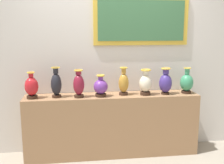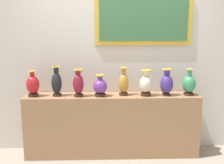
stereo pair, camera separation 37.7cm
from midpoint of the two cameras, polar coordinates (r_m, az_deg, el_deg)
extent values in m
plane|color=gray|center=(4.10, -2.72, -14.38)|extent=(11.04, 11.04, 0.00)
cube|color=#99704C|center=(3.93, -2.78, -8.75)|extent=(2.37, 0.41, 0.85)
cube|color=silver|center=(3.98, -3.23, 5.31)|extent=(5.04, 0.10, 2.72)
cube|color=gold|center=(3.96, 3.27, 12.44)|extent=(1.34, 0.03, 0.67)
cube|color=#3B6D45|center=(3.94, 3.33, 12.44)|extent=(1.22, 0.01, 0.55)
cylinder|color=#382319|center=(3.82, -18.78, -2.94)|extent=(0.14, 0.14, 0.04)
ellipsoid|color=red|center=(3.79, -18.91, -0.88)|extent=(0.18, 0.18, 0.24)
cylinder|color=red|center=(3.76, -19.06, 1.37)|extent=(0.06, 0.06, 0.06)
torus|color=gold|center=(3.76, -19.09, 1.83)|extent=(0.10, 0.10, 0.02)
cylinder|color=#382319|center=(3.79, -14.08, -2.85)|extent=(0.12, 0.12, 0.03)
ellipsoid|color=black|center=(3.75, -14.19, -0.49)|extent=(0.14, 0.14, 0.29)
cylinder|color=black|center=(3.72, -14.33, 2.27)|extent=(0.07, 0.07, 0.08)
torus|color=gold|center=(3.72, -14.35, 2.86)|extent=(0.12, 0.12, 0.01)
cylinder|color=#382319|center=(3.72, -9.67, -2.89)|extent=(0.12, 0.12, 0.03)
ellipsoid|color=maroon|center=(3.69, -9.74, -0.59)|extent=(0.15, 0.15, 0.27)
cylinder|color=maroon|center=(3.66, -9.83, 1.92)|extent=(0.07, 0.07, 0.06)
torus|color=gold|center=(3.66, -9.84, 2.35)|extent=(0.12, 0.12, 0.02)
cylinder|color=#382319|center=(3.73, -5.22, -2.71)|extent=(0.15, 0.15, 0.04)
ellipsoid|color=#6B3393|center=(3.71, -5.25, -0.98)|extent=(0.19, 0.19, 0.19)
cylinder|color=#6B3393|center=(3.68, -5.28, 0.89)|extent=(0.07, 0.07, 0.06)
torus|color=gold|center=(3.68, -5.29, 1.32)|extent=(0.11, 0.11, 0.02)
cylinder|color=#382319|center=(3.80, -0.46, -2.42)|extent=(0.12, 0.12, 0.04)
ellipsoid|color=#B27F2D|center=(3.77, -0.46, -0.26)|extent=(0.14, 0.14, 0.26)
cylinder|color=#B27F2D|center=(3.74, -0.47, 2.29)|extent=(0.06, 0.06, 0.08)
torus|color=gold|center=(3.74, -0.47, 2.91)|extent=(0.11, 0.11, 0.02)
cylinder|color=#382319|center=(3.81, 4.04, -2.35)|extent=(0.14, 0.14, 0.04)
ellipsoid|color=beige|center=(3.78, 4.07, -0.33)|extent=(0.17, 0.17, 0.23)
cylinder|color=beige|center=(3.76, 4.10, 1.91)|extent=(0.07, 0.07, 0.07)
torus|color=gold|center=(3.75, 4.11, 2.44)|extent=(0.14, 0.14, 0.02)
cylinder|color=#382319|center=(3.88, 8.10, -2.32)|extent=(0.11, 0.11, 0.03)
ellipsoid|color=#3F2D7F|center=(3.85, 8.16, -0.28)|extent=(0.18, 0.18, 0.26)
cylinder|color=#3F2D7F|center=(3.83, 8.22, 2.16)|extent=(0.08, 0.08, 0.08)
torus|color=gold|center=(3.82, 8.24, 2.73)|extent=(0.13, 0.13, 0.02)
cylinder|color=#382319|center=(4.00, 12.36, -2.04)|extent=(0.13, 0.13, 0.03)
ellipsoid|color=#388C60|center=(3.97, 12.44, -0.15)|extent=(0.18, 0.18, 0.24)
cylinder|color=#388C60|center=(3.94, 12.53, 2.15)|extent=(0.06, 0.06, 0.09)
torus|color=gold|center=(3.93, 12.56, 2.77)|extent=(0.10, 0.10, 0.01)
camera|label=1|loc=(0.19, -92.86, -0.56)|focal=44.69mm
camera|label=2|loc=(0.19, 87.14, 0.56)|focal=44.69mm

